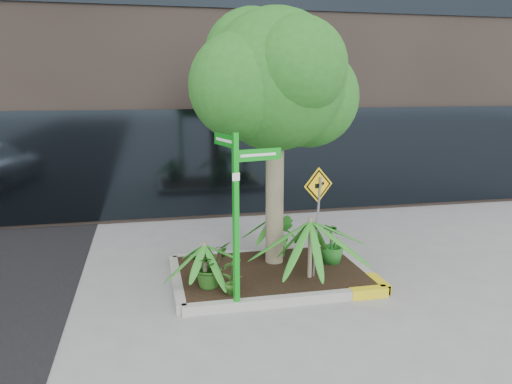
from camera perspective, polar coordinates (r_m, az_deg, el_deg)
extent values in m
plane|color=gray|center=(8.39, 0.86, -10.68)|extent=(80.00, 80.00, 0.00)
cube|color=#9E9E99|center=(9.68, 0.09, -7.05)|extent=(3.20, 0.15, 0.15)
cube|color=#9E9E99|center=(7.70, 3.76, -12.27)|extent=(3.20, 0.15, 0.15)
cube|color=#9E9E99|center=(8.45, -9.04, -10.11)|extent=(0.15, 2.20, 0.15)
cube|color=#9E9E99|center=(9.18, 11.54, -8.39)|extent=(0.15, 2.20, 0.15)
cube|color=yellow|center=(8.13, 12.76, -11.18)|extent=(0.60, 0.17, 0.15)
cube|color=black|center=(8.66, 1.70, -9.09)|extent=(3.05, 2.05, 0.06)
cylinder|color=gray|center=(8.69, 2.15, 0.30)|extent=(0.31, 0.31, 2.94)
cylinder|color=gray|center=(8.56, 2.84, 7.41)|extent=(0.56, 0.16, 0.96)
sphere|color=#235C1A|center=(8.51, 2.25, 12.68)|extent=(2.35, 2.35, 2.35)
sphere|color=#235C1A|center=(8.99, 6.06, 10.71)|extent=(1.77, 1.77, 1.77)
sphere|color=#235C1A|center=(8.19, -1.48, 12.02)|extent=(1.77, 1.77, 1.77)
sphere|color=#235C1A|center=(8.00, 4.77, 14.09)|extent=(1.57, 1.57, 1.57)
sphere|color=#235C1A|center=(8.93, -0.45, 15.18)|extent=(1.67, 1.67, 1.67)
cylinder|color=gray|center=(8.22, 6.21, -6.31)|extent=(0.07, 0.07, 1.02)
cylinder|color=gray|center=(7.90, -5.86, -8.21)|extent=(0.07, 0.07, 0.73)
cylinder|color=gray|center=(9.42, 1.97, -4.75)|extent=(0.07, 0.07, 0.74)
imported|color=#225317|center=(7.91, -5.40, -8.26)|extent=(0.90, 0.90, 0.71)
imported|color=#1E661E|center=(8.97, 8.74, -5.81)|extent=(0.56, 0.56, 0.72)
imported|color=#2F601D|center=(7.60, -2.85, -9.48)|extent=(0.44, 0.44, 0.61)
imported|color=#216B1F|center=(9.21, 2.85, -4.89)|extent=(0.63, 0.63, 0.82)
cube|color=#0E9C19|center=(7.09, -2.31, -3.79)|extent=(0.09, 0.09, 2.62)
cube|color=#0E9C19|center=(7.04, 0.26, 4.28)|extent=(0.71, 0.21, 0.17)
cube|color=#0E9C19|center=(7.18, -3.58, 5.91)|extent=(0.21, 0.71, 0.17)
cube|color=white|center=(7.02, 0.28, 4.26)|extent=(0.54, 0.14, 0.04)
cube|color=white|center=(7.18, -3.69, 5.91)|extent=(0.14, 0.54, 0.04)
cube|color=white|center=(6.89, -2.29, 1.73)|extent=(0.11, 0.03, 0.11)
cylinder|color=slate|center=(8.12, 6.97, -4.11)|extent=(0.09, 0.16, 1.69)
cube|color=yellow|center=(7.93, 7.14, 0.80)|extent=(0.53, 0.22, 0.57)
cube|color=black|center=(7.92, 7.16, 0.78)|extent=(0.47, 0.18, 0.50)
cube|color=yellow|center=(7.92, 7.17, 0.78)|extent=(0.40, 0.15, 0.43)
cube|color=black|center=(7.92, 7.12, 0.71)|extent=(0.13, 0.05, 0.08)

